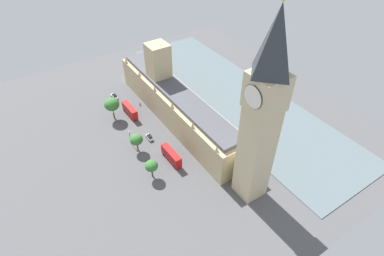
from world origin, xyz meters
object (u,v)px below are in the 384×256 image
object	(u,v)px
clock_tower	(262,114)
street_lamp_midblock	(114,114)
pedestrian_near_tower	(140,104)
street_lamp_trailing	(130,135)
parliament_building	(175,102)
plane_tree_under_trees	(136,140)
double_decker_bus_kerbside	(130,110)
plane_tree_opposite_hall	(151,166)
car_white_leading	(114,96)
car_silver_far_end	(149,137)
plane_tree_by_river_gate	(112,104)
double_decker_bus_corner	(171,155)

from	to	relation	value
clock_tower	street_lamp_midblock	distance (m)	69.28
pedestrian_near_tower	street_lamp_trailing	xyz separation A→B (m)	(14.18, 21.15, 3.88)
pedestrian_near_tower	street_lamp_midblock	bearing A→B (deg)	-92.01
parliament_building	plane_tree_under_trees	distance (m)	24.33
double_decker_bus_kerbside	street_lamp_trailing	xyz separation A→B (m)	(7.52, 16.90, 1.92)
pedestrian_near_tower	plane_tree_opposite_hall	size ratio (longest dim) A/B	0.20
car_white_leading	car_silver_far_end	bearing A→B (deg)	-91.26
parliament_building	plane_tree_under_trees	bearing A→B (deg)	22.76
parliament_building	car_silver_far_end	size ratio (longest dim) A/B	18.72
clock_tower	double_decker_bus_kerbside	bearing A→B (deg)	-75.29
plane_tree_by_river_gate	plane_tree_opposite_hall	bearing A→B (deg)	87.47
plane_tree_under_trees	street_lamp_midblock	bearing A→B (deg)	-88.43
double_decker_bus_corner	street_lamp_trailing	distance (m)	18.74
plane_tree_opposite_hall	plane_tree_by_river_gate	xyz separation A→B (m)	(-1.70, -38.39, 1.83)
car_silver_far_end	pedestrian_near_tower	size ratio (longest dim) A/B	2.79
street_lamp_trailing	street_lamp_midblock	distance (m)	16.22
double_decker_bus_kerbside	car_silver_far_end	bearing A→B (deg)	-91.89
double_decker_bus_kerbside	plane_tree_under_trees	distance (m)	22.79
car_silver_far_end	street_lamp_midblock	distance (m)	19.34
double_decker_bus_corner	pedestrian_near_tower	distance (m)	38.14
plane_tree_under_trees	plane_tree_by_river_gate	bearing A→B (deg)	-90.52
parliament_building	street_lamp_midblock	bearing A→B (deg)	-26.71
plane_tree_under_trees	double_decker_bus_kerbside	bearing A→B (deg)	-107.66
clock_tower	double_decker_bus_corner	size ratio (longest dim) A/B	5.94
plane_tree_by_river_gate	street_lamp_trailing	xyz separation A→B (m)	(0.87, 18.94, -2.59)
car_silver_far_end	plane_tree_opposite_hall	bearing A→B (deg)	-113.05
double_decker_bus_corner	plane_tree_under_trees	xyz separation A→B (m)	(7.96, -11.88, 2.77)
plane_tree_by_river_gate	plane_tree_under_trees	world-z (taller)	plane_tree_by_river_gate
double_decker_bus_kerbside	plane_tree_under_trees	size ratio (longest dim) A/B	1.40
parliament_building	pedestrian_near_tower	size ratio (longest dim) A/B	52.29
car_silver_far_end	street_lamp_midblock	bearing A→B (deg)	113.52
plane_tree_under_trees	clock_tower	bearing A→B (deg)	120.66
street_lamp_trailing	double_decker_bus_kerbside	bearing A→B (deg)	-113.99
car_white_leading	street_lamp_midblock	size ratio (longest dim) A/B	0.84
double_decker_bus_corner	plane_tree_opposite_hall	world-z (taller)	plane_tree_opposite_hall
street_lamp_trailing	car_white_leading	bearing A→B (deg)	-101.70
street_lamp_trailing	street_lamp_midblock	xyz separation A→B (m)	(-0.08, -16.21, -0.60)
double_decker_bus_corner	clock_tower	bearing A→B (deg)	117.87
pedestrian_near_tower	double_decker_bus_kerbside	bearing A→B (deg)	-78.81
pedestrian_near_tower	plane_tree_under_trees	world-z (taller)	plane_tree_under_trees
parliament_building	car_white_leading	world-z (taller)	parliament_building
car_silver_far_end	plane_tree_under_trees	world-z (taller)	plane_tree_under_trees
car_silver_far_end	plane_tree_by_river_gate	size ratio (longest dim) A/B	0.42
plane_tree_by_river_gate	pedestrian_near_tower	bearing A→B (deg)	-170.57
car_silver_far_end	double_decker_bus_corner	world-z (taller)	double_decker_bus_corner
street_lamp_midblock	plane_tree_by_river_gate	bearing A→B (deg)	-106.10
double_decker_bus_corner	plane_tree_under_trees	distance (m)	14.57
parliament_building	car_silver_far_end	distance (m)	18.31
street_lamp_trailing	plane_tree_by_river_gate	bearing A→B (deg)	-92.64
plane_tree_by_river_gate	street_lamp_midblock	bearing A→B (deg)	73.90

